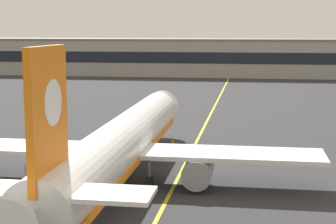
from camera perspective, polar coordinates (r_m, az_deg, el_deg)
The scene contains 4 objects.
taxiway_centreline at distance 59.10m, azimuth 2.79°, elevation -3.48°, with size 0.30×180.00×0.01m, color yellow.
airliner_foreground at distance 43.94m, azimuth -4.89°, elevation -3.30°, with size 32.03×41.42×11.65m.
safety_cone_by_nose_gear at distance 59.86m, azimuth 0.49°, elevation -3.06°, with size 0.44×0.44×0.55m.
terminal_building at distance 143.35m, azimuth 6.09°, elevation 5.65°, with size 161.91×12.40×9.67m.
Camera 1 is at (5.50, -27.49, 12.54)m, focal length 58.60 mm.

